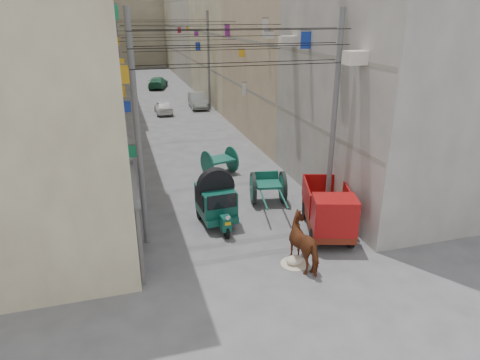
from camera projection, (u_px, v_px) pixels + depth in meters
name	position (u px, v px, depth m)	size (l,w,h in m)	color
ground	(306.00, 332.00, 11.19)	(140.00, 140.00, 0.00)	#4D4D4F
building_row_left	(63.00, 30.00, 37.28)	(8.00, 62.00, 14.00)	beige
building_row_right	(239.00, 28.00, 41.44)	(8.00, 62.00, 14.00)	#A9A49E
end_cap_building	(135.00, 22.00, 67.85)	(22.00, 10.00, 13.00)	#ACA588
shutters_left	(129.00, 166.00, 18.91)	(0.18, 14.40, 2.88)	#4F4E54
signboards	(177.00, 81.00, 29.31)	(8.22, 40.52, 5.67)	#842587
ac_units	(321.00, 23.00, 16.29)	(0.70, 6.55, 3.35)	beige
utility_poles	(189.00, 83.00, 24.94)	(7.40, 22.20, 8.00)	slate
overhead_cables	(195.00, 35.00, 21.61)	(7.40, 22.52, 1.12)	black
auto_rickshaw	(216.00, 200.00, 16.61)	(1.52, 2.53, 1.75)	black
tonga_cart	(268.00, 187.00, 18.59)	(1.73, 3.28, 1.41)	black
mini_truck	(330.00, 214.00, 15.65)	(2.46, 3.70, 1.92)	black
second_cart	(220.00, 161.00, 21.96)	(1.83, 1.71, 1.34)	#125143
feed_sack	(295.00, 260.00, 14.18)	(0.57, 0.46, 0.29)	beige
horse	(306.00, 243.00, 13.92)	(0.88, 1.92, 1.62)	brown
distant_car_white	(163.00, 107.00, 35.42)	(1.34, 3.32, 1.13)	white
distant_car_grey	(198.00, 100.00, 37.62)	(1.37, 3.93, 1.29)	slate
distant_car_green	(158.00, 83.00, 47.42)	(1.72, 4.23, 1.23)	#205F40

